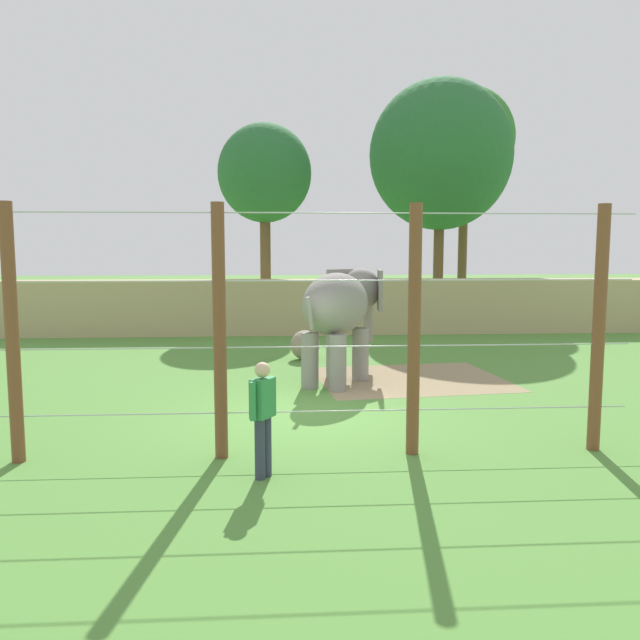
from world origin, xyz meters
TOP-DOWN VIEW (x-y plane):
  - ground_plane at (0.00, 0.00)m, footprint 120.00×120.00m
  - dirt_patch at (2.71, 3.23)m, footprint 4.93×4.29m
  - embankment_wall at (0.00, 11.99)m, footprint 36.00×1.80m
  - elephant at (0.96, 3.04)m, footprint 2.60×3.31m
  - enrichment_ball at (0.22, 6.16)m, footprint 0.85×0.85m
  - cable_fence at (0.03, -2.47)m, footprint 10.08×0.20m
  - zookeeper at (-0.78, -3.39)m, footprint 0.39×0.56m
  - tree_far_left at (-1.07, 15.11)m, footprint 3.89×3.89m
  - tree_left_of_centre at (6.46, 15.58)m, footprint 6.09×6.09m
  - tree_behind_wall at (8.64, 19.44)m, footprint 4.74×4.74m

SIDE VIEW (x-z plane):
  - ground_plane at x=0.00m, z-range 0.00..0.00m
  - dirt_patch at x=2.71m, z-range 0.00..0.01m
  - enrichment_ball at x=0.22m, z-range 0.00..0.85m
  - zookeeper at x=-0.78m, z-range 0.09..1.76m
  - embankment_wall at x=0.00m, z-range 0.00..2.00m
  - elephant at x=0.96m, z-range 0.44..3.15m
  - cable_fence at x=0.03m, z-range 0.01..3.95m
  - tree_far_left at x=-1.07m, z-range 2.07..10.40m
  - tree_left_of_centre at x=6.46m, z-range 1.96..12.33m
  - tree_behind_wall at x=8.64m, z-range 2.95..13.93m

